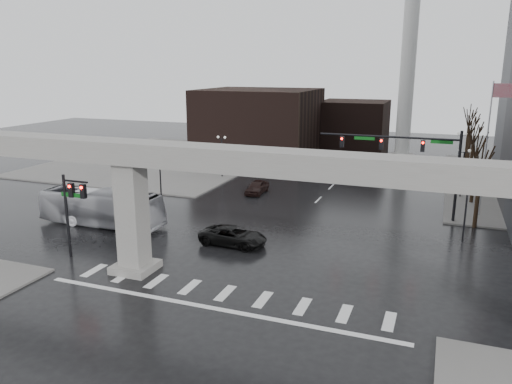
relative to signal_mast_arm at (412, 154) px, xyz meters
The scene contains 23 objects.
ground 21.64m from the signal_mast_arm, 115.57° to the right, with size 160.00×160.00×0.00m, color black.
sidewalk_nw 39.41m from the signal_mast_arm, 153.82° to the left, with size 28.00×36.00×0.15m, color slate.
elevated_guideway 20.35m from the signal_mast_arm, 112.35° to the right, with size 48.00×2.60×8.70m.
building_far_left 32.68m from the signal_mast_arm, 134.74° to the left, with size 16.00×14.00×10.00m, color black.
building_far_mid 35.02m from the signal_mast_arm, 108.32° to the left, with size 10.00×10.00×8.00m, color black.
smokestack 28.38m from the signal_mast_arm, 96.28° to the left, with size 3.60×3.60×30.00m.
signal_mast_arm is the anchor object (origin of this frame).
signal_left_pole 28.09m from the signal_mast_arm, 139.26° to the right, with size 2.30×0.30×6.00m.
flagpole_assembly 7.27m from the signal_mast_arm, 26.93° to the left, with size 2.06×0.12×12.00m.
lamp_right_0 6.99m from the signal_mast_arm, 46.80° to the right, with size 1.22×0.32×5.11m.
lamp_right_1 10.51m from the signal_mast_arm, 63.90° to the left, with size 1.22×0.32×5.11m.
lamp_right_2 23.75m from the signal_mast_arm, 79.01° to the left, with size 1.22×0.32×5.11m.
lamp_left_0 23.12m from the signal_mast_arm, 167.96° to the right, with size 1.22×0.32×5.11m.
lamp_left_1 24.42m from the signal_mast_arm, 157.75° to the left, with size 1.22×0.32×5.11m.
lamp_left_2 32.40m from the signal_mast_arm, 134.11° to the left, with size 1.22×0.32×5.11m.
tree_right_0 6.37m from the signal_mast_arm, ahead, with size 1.09×1.58×7.50m.
tree_right_1 9.57m from the signal_mast_arm, 52.50° to the left, with size 1.09×1.61×7.67m.
tree_right_2 16.45m from the signal_mast_arm, 70.00° to the left, with size 1.10×1.63×7.85m.
tree_right_3 24.04m from the signal_mast_arm, 76.58° to the left, with size 1.11×1.66×8.02m.
tree_right_4 31.83m from the signal_mast_arm, 79.94° to the left, with size 1.12×1.69×8.19m.
pickup_truck 17.62m from the signal_mast_arm, 134.61° to the right, with size 2.38×5.17×1.44m, color black.
city_bus 27.18m from the signal_mast_arm, 154.62° to the right, with size 2.61×11.16×3.11m, color silver.
far_car 16.92m from the signal_mast_arm, 167.74° to the left, with size 1.67×4.14×1.41m, color black.
Camera 1 is at (11.52, -26.06, 13.25)m, focal length 35.00 mm.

